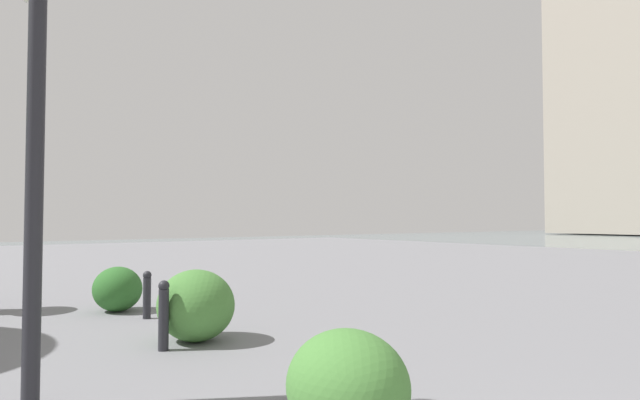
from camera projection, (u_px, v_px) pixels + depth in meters
The scene contains 7 objects.
building_annex at pixel (638, 96), 59.24m from camera, with size 14.86×13.31×32.78m.
lamppost at pixel (36, 101), 4.39m from camera, with size 0.98×0.28×3.74m.
bollard_near at pixel (164, 314), 6.23m from camera, with size 0.13×0.13×0.82m.
bollard_mid at pixel (147, 294), 8.22m from camera, with size 0.13×0.13×0.74m.
shrub_low at pixel (196, 305), 6.71m from camera, with size 1.06×0.95×0.90m.
shrub_round at pixel (117, 289), 8.87m from camera, with size 0.88×0.79×0.75m.
shrub_wide at pixel (347, 386), 3.65m from camera, with size 0.91×0.82×0.78m.
Camera 1 is at (0.10, 1.63, 1.54)m, focal length 29.77 mm.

